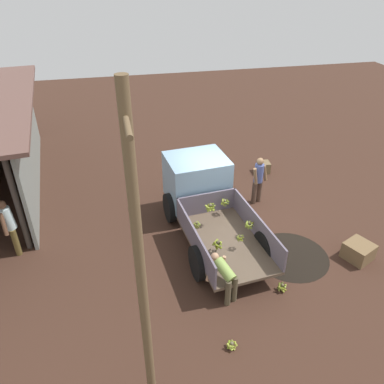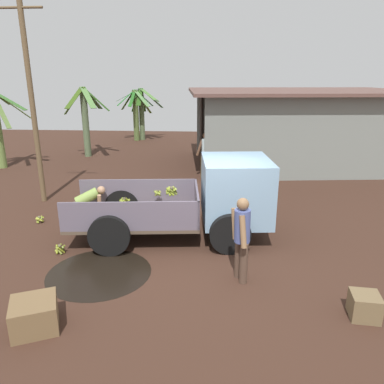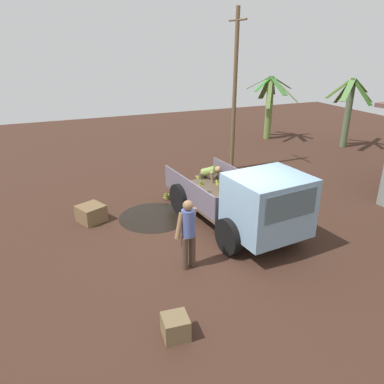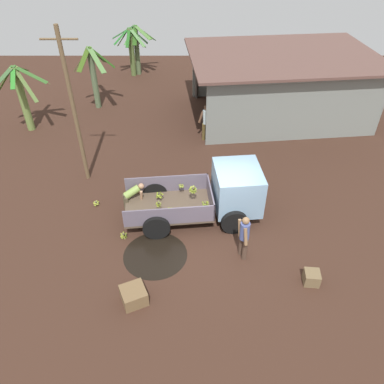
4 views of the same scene
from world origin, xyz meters
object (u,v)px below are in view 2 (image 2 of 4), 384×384
at_px(person_foreground_visitor, 242,236).
at_px(person_bystander_near_shed, 206,153).
at_px(person_worker_loading, 87,203).
at_px(banana_bunch_on_ground_1, 60,248).
at_px(utility_pole, 32,100).
at_px(wooden_crate_0, 34,315).
at_px(cargo_truck, 215,196).
at_px(wooden_crate_1, 364,306).
at_px(banana_bunch_on_ground_0, 40,219).

relative_size(person_foreground_visitor, person_bystander_near_shed, 0.97).
xyz_separation_m(person_worker_loading, banana_bunch_on_ground_1, (-0.15, -1.44, -0.55)).
distance_m(utility_pole, wooden_crate_0, 7.06).
bearing_deg(banana_bunch_on_ground_1, utility_pole, 119.61).
height_order(cargo_truck, person_bystander_near_shed, cargo_truck).
height_order(person_worker_loading, wooden_crate_1, person_worker_loading).
relative_size(utility_pole, wooden_crate_0, 8.83).
bearing_deg(wooden_crate_1, person_bystander_near_shed, 108.88).
xyz_separation_m(cargo_truck, banana_bunch_on_ground_0, (-4.61, 0.50, -0.91)).
height_order(utility_pole, person_foreground_visitor, utility_pole).
height_order(cargo_truck, banana_bunch_on_ground_0, cargo_truck).
bearing_deg(wooden_crate_0, person_worker_loading, 97.35).
relative_size(utility_pole, person_bystander_near_shed, 3.47).
bearing_deg(utility_pole, person_worker_loading, -43.56).
relative_size(banana_bunch_on_ground_1, wooden_crate_0, 0.37).
height_order(utility_pole, person_bystander_near_shed, utility_pole).
distance_m(cargo_truck, utility_pole, 6.10).
bearing_deg(person_foreground_visitor, person_bystander_near_shed, -104.08).
distance_m(cargo_truck, person_foreground_visitor, 2.08).
xyz_separation_m(utility_pole, banana_bunch_on_ground_1, (1.95, -3.43, -2.94)).
bearing_deg(person_bystander_near_shed, utility_pole, 105.66).
distance_m(banana_bunch_on_ground_0, banana_bunch_on_ground_1, 2.11).
height_order(person_bystander_near_shed, wooden_crate_1, person_bystander_near_shed).
distance_m(utility_pole, wooden_crate_1, 9.81).
distance_m(utility_pole, banana_bunch_on_ground_0, 3.50).
bearing_deg(cargo_truck, banana_bunch_on_ground_0, 168.10).
xyz_separation_m(cargo_truck, person_bystander_near_shed, (-0.41, 5.37, -0.06)).
bearing_deg(banana_bunch_on_ground_0, person_bystander_near_shed, 49.22).
distance_m(person_bystander_near_shed, banana_bunch_on_ground_1, 7.24).
relative_size(utility_pole, banana_bunch_on_ground_0, 25.36).
relative_size(cargo_truck, wooden_crate_0, 7.19).
xyz_separation_m(utility_pole, person_foreground_visitor, (5.83, -4.25, -2.15)).
relative_size(cargo_truck, banana_bunch_on_ground_1, 19.40).
bearing_deg(banana_bunch_on_ground_0, person_worker_loading, -10.34).
distance_m(cargo_truck, banana_bunch_on_ground_1, 3.66).
distance_m(person_worker_loading, person_bystander_near_shed, 5.84).
xyz_separation_m(banana_bunch_on_ground_1, wooden_crate_0, (0.66, -2.49, 0.12)).
xyz_separation_m(cargo_truck, utility_pole, (-5.30, 2.23, 2.05)).
bearing_deg(utility_pole, wooden_crate_0, -66.25).
bearing_deg(banana_bunch_on_ground_1, banana_bunch_on_ground_0, 126.78).
xyz_separation_m(banana_bunch_on_ground_0, wooden_crate_1, (7.08, -3.53, 0.10)).
bearing_deg(wooden_crate_1, utility_pole, 145.82).
bearing_deg(utility_pole, banana_bunch_on_ground_1, -60.39).
height_order(cargo_truck, wooden_crate_0, cargo_truck).
bearing_deg(person_bystander_near_shed, banana_bunch_on_ground_0, 122.23).
relative_size(person_foreground_visitor, wooden_crate_1, 3.68).
xyz_separation_m(utility_pole, banana_bunch_on_ground_0, (0.69, -1.74, -2.96)).
relative_size(cargo_truck, utility_pole, 0.81).
relative_size(person_foreground_visitor, banana_bunch_on_ground_1, 6.63).
relative_size(utility_pole, person_foreground_visitor, 3.59).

